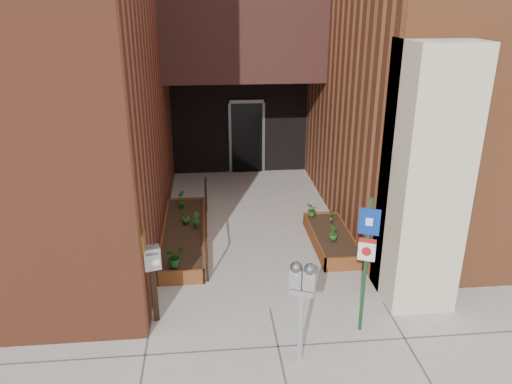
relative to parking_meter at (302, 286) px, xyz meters
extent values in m
plane|color=#9E9991|center=(-0.27, 1.32, -1.25)|extent=(80.00, 80.00, 0.00)
cube|color=beige|center=(2.28, 1.52, 0.95)|extent=(1.10, 1.20, 4.40)
cube|color=black|center=(-0.27, 7.32, 2.75)|extent=(4.20, 2.00, 2.00)
cube|color=black|center=(-0.27, 8.72, 0.25)|extent=(4.00, 0.30, 3.00)
cube|color=black|center=(-0.07, 8.54, -0.20)|extent=(0.90, 0.06, 2.10)
cube|color=#B79338|center=(-2.26, 1.12, 0.25)|extent=(0.04, 0.30, 0.30)
cube|color=maroon|center=(-1.82, 2.24, -1.10)|extent=(0.90, 0.04, 0.30)
cube|color=maroon|center=(-1.82, 5.80, -1.10)|extent=(0.90, 0.04, 0.30)
cube|color=maroon|center=(-2.25, 4.02, -1.10)|extent=(0.04, 3.60, 0.30)
cube|color=maroon|center=(-1.39, 4.02, -1.10)|extent=(0.04, 3.60, 0.30)
cube|color=black|center=(-1.82, 4.02, -1.12)|extent=(0.82, 3.52, 0.26)
cube|color=maroon|center=(1.33, 2.44, -1.10)|extent=(0.80, 0.04, 0.30)
cube|color=maroon|center=(1.33, 4.60, -1.10)|extent=(0.80, 0.04, 0.30)
cube|color=maroon|center=(0.95, 3.52, -1.10)|extent=(0.04, 2.20, 0.30)
cube|color=maroon|center=(1.71, 3.52, -1.10)|extent=(0.04, 2.20, 0.30)
cube|color=black|center=(1.33, 3.52, -1.12)|extent=(0.72, 2.12, 0.26)
cylinder|color=black|center=(-1.32, 2.32, -0.80)|extent=(0.04, 0.04, 0.90)
cylinder|color=black|center=(-1.32, 5.62, -0.80)|extent=(0.04, 0.04, 0.90)
cylinder|color=black|center=(-1.32, 3.97, -0.37)|extent=(0.04, 3.30, 0.04)
cube|color=#AAAAAD|center=(0.00, 0.00, -0.69)|extent=(0.09, 0.09, 1.12)
cube|color=#AAAAAD|center=(0.00, 0.00, -0.09)|extent=(0.36, 0.25, 0.09)
cube|color=#AAAAAD|center=(-0.09, 0.04, 0.12)|extent=(0.20, 0.17, 0.29)
sphere|color=#59595B|center=(-0.09, 0.04, 0.28)|extent=(0.17, 0.17, 0.17)
cube|color=white|center=(-0.11, -0.02, 0.14)|extent=(0.10, 0.04, 0.06)
cube|color=#B21414|center=(-0.11, -0.02, 0.05)|extent=(0.10, 0.04, 0.03)
cube|color=#AAAAAD|center=(0.09, -0.03, 0.12)|extent=(0.20, 0.17, 0.29)
sphere|color=#59595B|center=(0.09, -0.03, 0.28)|extent=(0.17, 0.17, 0.17)
cube|color=white|center=(0.07, -0.09, 0.14)|extent=(0.10, 0.04, 0.06)
cube|color=#B21414|center=(0.07, -0.09, 0.05)|extent=(0.10, 0.04, 0.03)
cube|color=#163C1E|center=(1.10, 0.62, -0.12)|extent=(0.07, 0.07, 2.27)
cube|color=navy|center=(1.08, 0.60, 0.66)|extent=(0.29, 0.14, 0.41)
cube|color=white|center=(1.08, 0.59, 0.66)|extent=(0.10, 0.05, 0.12)
cube|color=white|center=(1.08, 0.60, 0.19)|extent=(0.24, 0.12, 0.36)
cube|color=#B21414|center=(1.08, 0.59, 0.34)|extent=(0.24, 0.12, 0.06)
cylinder|color=#B21414|center=(1.08, 0.58, 0.17)|extent=(0.14, 0.07, 0.14)
cube|color=black|center=(-2.17, 1.20, -0.76)|extent=(0.11, 0.11, 0.98)
cube|color=#B2B2B5|center=(-2.17, 1.20, -0.09)|extent=(0.30, 0.25, 0.37)
cube|color=#59595B|center=(-2.15, 1.10, 0.01)|extent=(0.19, 0.05, 0.04)
cube|color=white|center=(-2.15, 1.10, -0.14)|extent=(0.21, 0.06, 0.09)
imported|color=#184F16|center=(-1.93, 2.43, -0.76)|extent=(0.50, 0.50, 0.39)
imported|color=#1F5C1A|center=(-1.55, 4.11, -0.79)|extent=(0.24, 0.24, 0.33)
imported|color=#2A5F1B|center=(-1.78, 4.33, -0.79)|extent=(0.22, 0.22, 0.32)
imported|color=#1A5D1B|center=(-1.91, 5.24, -0.75)|extent=(0.27, 0.27, 0.41)
imported|color=#1F5819|center=(1.27, 3.18, -0.80)|extent=(0.23, 0.23, 0.31)
imported|color=#265D1A|center=(1.45, 4.05, -0.81)|extent=(0.18, 0.18, 0.29)
imported|color=#275E1B|center=(1.08, 4.42, -0.80)|extent=(0.36, 0.36, 0.30)
camera|label=1|loc=(-1.22, -5.84, 3.72)|focal=35.00mm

